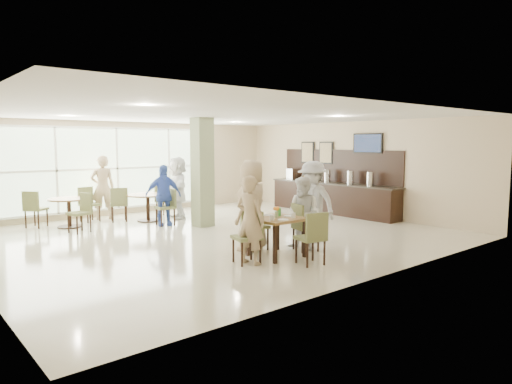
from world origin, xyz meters
TOP-DOWN VIEW (x-y plane):
  - ground at (0.00, 0.00)m, footprint 10.00×10.00m
  - room_shell at (0.00, 0.00)m, footprint 10.00×10.00m
  - window_bank at (-0.50, 4.46)m, footprint 7.00×0.04m
  - column at (0.40, 1.20)m, footprint 0.45×0.45m
  - main_table at (-0.32, -2.42)m, footprint 0.90×0.90m
  - round_table_left at (-2.34, 3.25)m, footprint 1.03×1.03m
  - round_table_right at (-0.35, 2.81)m, footprint 1.14×1.14m
  - chairs_main_table at (-0.28, -2.47)m, footprint 2.08×2.02m
  - chairs_table_left at (-2.34, 3.29)m, footprint 1.95×2.00m
  - chairs_table_right at (-0.30, 2.79)m, footprint 1.98×1.89m
  - tabletop_clutter at (-0.30, -2.44)m, footprint 0.70×0.77m
  - buffet_counter at (4.70, 0.51)m, footprint 0.64×4.70m
  - wall_tv at (4.94, -0.60)m, footprint 0.06×1.00m
  - framed_art_a at (4.95, 1.00)m, footprint 0.05×0.55m
  - framed_art_b at (4.95, 1.80)m, footprint 0.05×0.55m
  - teen_left at (-1.05, -2.53)m, footprint 0.51×0.65m
  - teen_far at (-0.35, -1.73)m, footprint 1.01×0.78m
  - teen_right at (0.47, -2.38)m, footprint 0.72×0.83m
  - teen_standing at (1.18, -1.96)m, footprint 0.72×1.18m
  - adult_a at (-0.36, 1.90)m, footprint 1.04×0.75m
  - adult_b at (0.53, 2.69)m, footprint 1.16×1.78m
  - adult_standing at (-1.19, 3.89)m, footprint 0.74×0.57m

SIDE VIEW (x-z plane):
  - ground at x=0.00m, z-range 0.00..0.00m
  - chairs_main_table at x=-0.28m, z-range 0.00..0.95m
  - chairs_table_left at x=-2.34m, z-range 0.00..0.95m
  - chairs_table_right at x=-0.30m, z-range 0.00..0.95m
  - buffet_counter at x=4.70m, z-range -0.42..1.53m
  - round_table_left at x=-2.34m, z-range 0.18..0.93m
  - round_table_right at x=-0.35m, z-range 0.21..0.96m
  - main_table at x=-0.32m, z-range 0.28..1.03m
  - teen_right at x=0.47m, z-range 0.00..1.48m
  - teen_left at x=-1.05m, z-range 0.00..1.59m
  - adult_a at x=-0.36m, z-range 0.00..1.60m
  - tabletop_clutter at x=-0.30m, z-range 0.71..0.91m
  - teen_standing at x=1.18m, z-range 0.00..1.77m
  - adult_b at x=0.53m, z-range 0.00..1.77m
  - adult_standing at x=-1.19m, z-range 0.00..1.81m
  - teen_far at x=-0.35m, z-range 0.00..1.83m
  - window_bank at x=-0.50m, z-range -2.10..4.90m
  - column at x=0.40m, z-range 0.00..2.80m
  - room_shell at x=0.00m, z-range -3.30..6.70m
  - framed_art_a at x=4.95m, z-range 1.50..2.20m
  - framed_art_b at x=4.95m, z-range 1.50..2.20m
  - wall_tv at x=4.94m, z-range 1.86..2.44m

